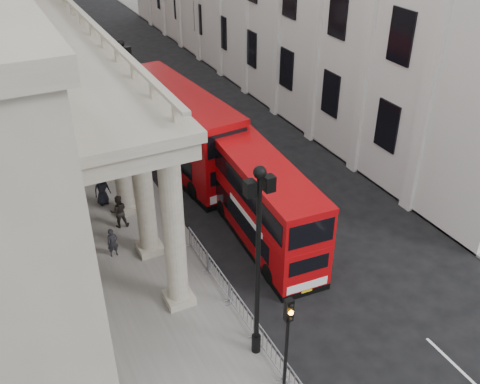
{
  "coord_description": "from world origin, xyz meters",
  "views": [
    {
      "loc": [
        -7.76,
        -8.9,
        16.55
      ],
      "look_at": [
        2.47,
        11.54,
        2.5
      ],
      "focal_mm": 40.0,
      "sensor_mm": 36.0,
      "label": 1
    }
  ],
  "objects_px": {
    "lamp_post_north": "(70,33)",
    "bus_near": "(260,197)",
    "pedestrian_c": "(102,189)",
    "traffic_light": "(288,329)",
    "bus_far": "(180,127)",
    "pedestrian_b": "(119,211)",
    "pedestrian_a": "(113,243)",
    "lamp_post_south": "(258,255)",
    "lamp_post_mid": "(127,100)"
  },
  "relations": [
    {
      "from": "pedestrian_c",
      "to": "bus_far",
      "type": "bearing_deg",
      "value": 14.37
    },
    {
      "from": "lamp_post_mid",
      "to": "pedestrian_a",
      "type": "bearing_deg",
      "value": -114.2
    },
    {
      "from": "lamp_post_mid",
      "to": "pedestrian_b",
      "type": "xyz_separation_m",
      "value": [
        -2.42,
        -5.24,
        -3.86
      ]
    },
    {
      "from": "pedestrian_c",
      "to": "traffic_light",
      "type": "bearing_deg",
      "value": -89.03
    },
    {
      "from": "lamp_post_south",
      "to": "lamp_post_mid",
      "type": "bearing_deg",
      "value": 90.0
    },
    {
      "from": "traffic_light",
      "to": "pedestrian_b",
      "type": "distance_m",
      "value": 13.19
    },
    {
      "from": "lamp_post_north",
      "to": "bus_near",
      "type": "xyz_separation_m",
      "value": [
        3.88,
        -25.09,
        -2.61
      ]
    },
    {
      "from": "lamp_post_north",
      "to": "pedestrian_b",
      "type": "height_order",
      "value": "lamp_post_north"
    },
    {
      "from": "traffic_light",
      "to": "pedestrian_c",
      "type": "distance_m",
      "value": 15.77
    },
    {
      "from": "lamp_post_north",
      "to": "bus_far",
      "type": "relative_size",
      "value": 0.7
    },
    {
      "from": "lamp_post_mid",
      "to": "lamp_post_north",
      "type": "distance_m",
      "value": 16.0
    },
    {
      "from": "traffic_light",
      "to": "bus_far",
      "type": "height_order",
      "value": "bus_far"
    },
    {
      "from": "bus_near",
      "to": "pedestrian_c",
      "type": "height_order",
      "value": "bus_near"
    },
    {
      "from": "lamp_post_mid",
      "to": "pedestrian_b",
      "type": "distance_m",
      "value": 6.95
    },
    {
      "from": "lamp_post_north",
      "to": "traffic_light",
      "type": "xyz_separation_m",
      "value": [
        0.1,
        -34.02,
        -1.8
      ]
    },
    {
      "from": "lamp_post_north",
      "to": "traffic_light",
      "type": "distance_m",
      "value": 34.07
    },
    {
      "from": "lamp_post_mid",
      "to": "pedestrian_c",
      "type": "bearing_deg",
      "value": -135.33
    },
    {
      "from": "pedestrian_c",
      "to": "pedestrian_b",
      "type": "bearing_deg",
      "value": -93.99
    },
    {
      "from": "lamp_post_mid",
      "to": "traffic_light",
      "type": "distance_m",
      "value": 18.11
    },
    {
      "from": "bus_far",
      "to": "traffic_light",
      "type": "bearing_deg",
      "value": -104.59
    },
    {
      "from": "traffic_light",
      "to": "pedestrian_b",
      "type": "height_order",
      "value": "traffic_light"
    },
    {
      "from": "lamp_post_south",
      "to": "lamp_post_mid",
      "type": "relative_size",
      "value": 1.0
    },
    {
      "from": "lamp_post_mid",
      "to": "bus_near",
      "type": "height_order",
      "value": "lamp_post_mid"
    },
    {
      "from": "bus_far",
      "to": "pedestrian_c",
      "type": "height_order",
      "value": "bus_far"
    },
    {
      "from": "lamp_post_north",
      "to": "traffic_light",
      "type": "height_order",
      "value": "lamp_post_north"
    },
    {
      "from": "traffic_light",
      "to": "lamp_post_north",
      "type": "bearing_deg",
      "value": 90.17
    },
    {
      "from": "lamp_post_south",
      "to": "lamp_post_mid",
      "type": "xyz_separation_m",
      "value": [
        0.0,
        16.0,
        0.0
      ]
    },
    {
      "from": "bus_far",
      "to": "pedestrian_b",
      "type": "bearing_deg",
      "value": -142.22
    },
    {
      "from": "bus_near",
      "to": "pedestrian_c",
      "type": "distance_m",
      "value": 9.28
    },
    {
      "from": "lamp_post_north",
      "to": "pedestrian_b",
      "type": "distance_m",
      "value": 21.73
    },
    {
      "from": "lamp_post_mid",
      "to": "bus_far",
      "type": "relative_size",
      "value": 0.7
    },
    {
      "from": "bus_near",
      "to": "lamp_post_north",
      "type": "bearing_deg",
      "value": 102.49
    },
    {
      "from": "lamp_post_mid",
      "to": "pedestrian_c",
      "type": "relative_size",
      "value": 4.48
    },
    {
      "from": "lamp_post_north",
      "to": "bus_near",
      "type": "relative_size",
      "value": 0.81
    },
    {
      "from": "pedestrian_a",
      "to": "pedestrian_b",
      "type": "height_order",
      "value": "pedestrian_b"
    },
    {
      "from": "lamp_post_south",
      "to": "pedestrian_b",
      "type": "xyz_separation_m",
      "value": [
        -2.42,
        10.76,
        -3.86
      ]
    },
    {
      "from": "pedestrian_b",
      "to": "lamp_post_north",
      "type": "bearing_deg",
      "value": -88.28
    },
    {
      "from": "lamp_post_south",
      "to": "traffic_light",
      "type": "xyz_separation_m",
      "value": [
        0.1,
        -2.02,
        -1.8
      ]
    },
    {
      "from": "lamp_post_north",
      "to": "pedestrian_c",
      "type": "xyz_separation_m",
      "value": [
        -2.66,
        -18.63,
        -3.86
      ]
    },
    {
      "from": "lamp_post_south",
      "to": "pedestrian_a",
      "type": "distance_m",
      "value": 9.97
    },
    {
      "from": "bus_near",
      "to": "pedestrian_b",
      "type": "distance_m",
      "value": 7.49
    },
    {
      "from": "lamp_post_north",
      "to": "bus_far",
      "type": "bearing_deg",
      "value": -79.1
    },
    {
      "from": "lamp_post_north",
      "to": "pedestrian_c",
      "type": "distance_m",
      "value": 19.21
    },
    {
      "from": "lamp_post_south",
      "to": "lamp_post_north",
      "type": "height_order",
      "value": "same"
    },
    {
      "from": "traffic_light",
      "to": "pedestrian_c",
      "type": "bearing_deg",
      "value": 100.18
    },
    {
      "from": "pedestrian_a",
      "to": "pedestrian_c",
      "type": "bearing_deg",
      "value": 79.01
    },
    {
      "from": "lamp_post_mid",
      "to": "bus_far",
      "type": "xyz_separation_m",
      "value": [
        3.1,
        -0.11,
        -2.28
      ]
    },
    {
      "from": "lamp_post_mid",
      "to": "pedestrian_c",
      "type": "distance_m",
      "value": 5.38
    },
    {
      "from": "bus_far",
      "to": "pedestrian_c",
      "type": "distance_m",
      "value": 6.49
    },
    {
      "from": "bus_near",
      "to": "bus_far",
      "type": "distance_m",
      "value": 9.02
    }
  ]
}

